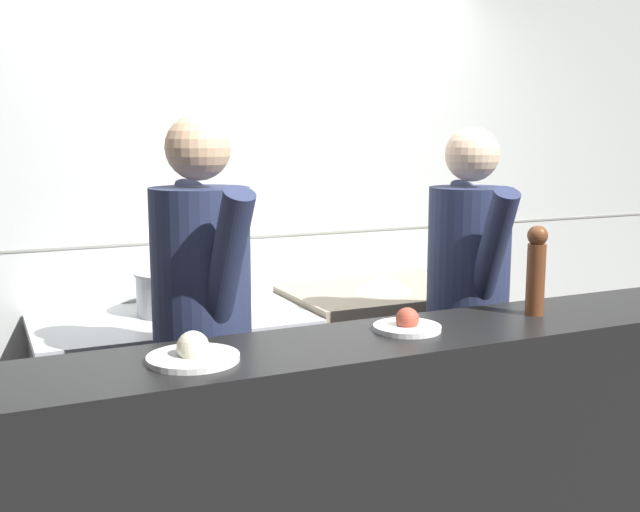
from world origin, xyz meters
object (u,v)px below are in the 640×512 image
object	(u,v)px
plated_dish_main	(193,354)
chef_sous	(467,306)
mixing_bowl_steel	(384,282)
pepper_mill	(536,268)
stock_pot	(172,291)
chef_head_cook	(203,331)
plated_dish_appetiser	(407,325)
oven_range	(175,407)

from	to	relation	value
plated_dish_main	chef_sous	bearing A→B (deg)	21.23
mixing_bowl_steel	pepper_mill	xyz separation A→B (m)	(-0.04, -1.16, 0.26)
stock_pot	plated_dish_main	bearing A→B (deg)	-101.08
stock_pot	pepper_mill	bearing A→B (deg)	-51.14
mixing_bowl_steel	chef_head_cook	bearing A→B (deg)	-149.49
plated_dish_main	pepper_mill	size ratio (longest dim) A/B	0.82
stock_pot	plated_dish_appetiser	world-z (taller)	plated_dish_appetiser
stock_pot	chef_head_cook	distance (m)	0.78
plated_dish_appetiser	chef_sous	world-z (taller)	chef_sous
stock_pot	plated_dish_appetiser	size ratio (longest dim) A/B	1.48
pepper_mill	plated_dish_appetiser	bearing A→B (deg)	179.63
plated_dish_appetiser	chef_sous	distance (m)	0.78
stock_pot	plated_dish_appetiser	distance (m)	1.36
oven_range	plated_dish_appetiser	bearing A→B (deg)	-67.33
mixing_bowl_steel	pepper_mill	world-z (taller)	pepper_mill
mixing_bowl_steel	chef_sous	xyz separation A→B (m)	(0.03, -0.67, 0.01)
plated_dish_main	chef_sous	world-z (taller)	chef_sous
plated_dish_appetiser	chef_sous	size ratio (longest dim) A/B	0.13
chef_sous	chef_head_cook	bearing A→B (deg)	-168.22
oven_range	plated_dish_main	world-z (taller)	plated_dish_main
chef_head_cook	oven_range	bearing A→B (deg)	78.39
stock_pot	chef_head_cook	world-z (taller)	chef_head_cook
chef_sous	pepper_mill	bearing A→B (deg)	-85.69
mixing_bowl_steel	plated_dish_appetiser	distance (m)	1.30
stock_pot	chef_sous	size ratio (longest dim) A/B	0.20
oven_range	plated_dish_appetiser	xyz separation A→B (m)	(0.50, -1.20, 0.62)
plated_dish_main	plated_dish_appetiser	bearing A→B (deg)	2.63
plated_dish_main	stock_pot	bearing A→B (deg)	78.92
pepper_mill	chef_sous	distance (m)	0.55
stock_pot	plated_dish_appetiser	xyz separation A→B (m)	(0.49, -1.27, 0.08)
stock_pot	pepper_mill	distance (m)	1.65
plated_dish_appetiser	stock_pot	bearing A→B (deg)	111.04
plated_dish_main	plated_dish_appetiser	size ratio (longest dim) A/B	1.19
stock_pot	mixing_bowl_steel	bearing A→B (deg)	-5.69
mixing_bowl_steel	chef_sous	size ratio (longest dim) A/B	0.17
mixing_bowl_steel	plated_dish_appetiser	world-z (taller)	plated_dish_appetiser
oven_range	stock_pot	xyz separation A→B (m)	(0.02, 0.06, 0.53)
mixing_bowl_steel	pepper_mill	bearing A→B (deg)	-91.95
mixing_bowl_steel	plated_dish_main	bearing A→B (deg)	-137.80
chef_head_cook	pepper_mill	bearing A→B (deg)	-30.87
chef_head_cook	chef_sous	distance (m)	1.16
pepper_mill	chef_sous	bearing A→B (deg)	82.47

